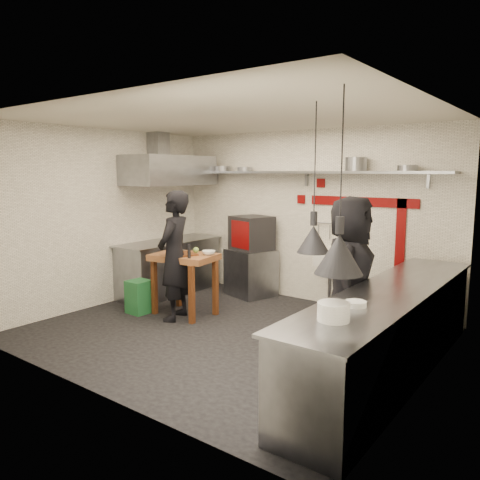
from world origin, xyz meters
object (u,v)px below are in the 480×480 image
Objects in this scene: green_bin at (139,297)px; chef_right at (349,276)px; combi_oven at (252,233)px; prep_table at (185,284)px; chef_left at (174,256)px; oven_stand at (251,272)px.

chef_right is at bearing 7.48° from green_bin.
prep_table is (-0.17, -1.49, -0.63)m from combi_oven.
green_bin is 0.27× the size of chef_right.
chef_left is (0.04, -0.24, 0.47)m from prep_table.
oven_stand is at bearing 67.95° from green_bin.
combi_oven is 0.66× the size of prep_table.
oven_stand is 0.87× the size of prep_table.
chef_left is at bearing 10.45° from green_bin.
oven_stand is 0.43× the size of chef_left.
chef_left is (-0.13, -1.73, -0.16)m from combi_oven.
combi_oven is at bearing 67.26° from green_bin.
oven_stand is at bearing 156.70° from chef_left.
combi_oven is 2.81m from chef_right.
chef_left is 2.56m from chef_right.
prep_table is at bearing 30.81° from green_bin.
chef_left reaches higher than green_bin.
chef_right is (2.44, -1.44, 0.53)m from oven_stand.
prep_table is (-0.15, -1.50, 0.06)m from oven_stand.
oven_stand reaches higher than green_bin.
prep_table is at bearing 74.78° from chef_right.
combi_oven is at bearing -8.30° from oven_stand.
green_bin is at bearing -99.33° from chef_left.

